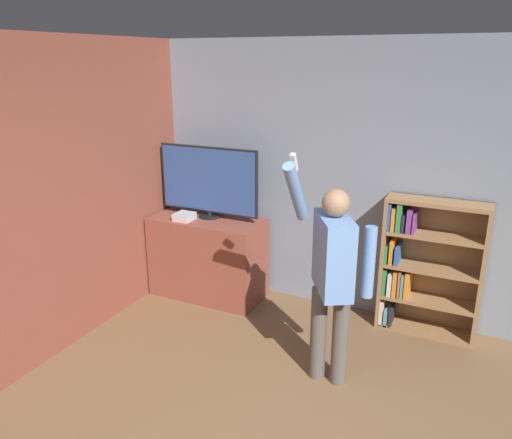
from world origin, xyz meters
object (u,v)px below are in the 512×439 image
at_px(television, 209,181).
at_px(bookshelf, 422,266).
at_px(game_console, 184,217).
at_px(person, 332,269).

distance_m(television, bookshelf, 2.28).
height_order(television, game_console, television).
relative_size(game_console, person, 0.10).
bearing_deg(person, bookshelf, 124.50).
bearing_deg(bookshelf, person, -115.02).
xyz_separation_m(television, bookshelf, (2.19, 0.16, -0.62)).
relative_size(game_console, bookshelf, 0.15).
xyz_separation_m(game_console, person, (1.85, -0.78, 0.06)).
height_order(television, person, person).
xyz_separation_m(game_console, bookshelf, (2.38, 0.36, -0.26)).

